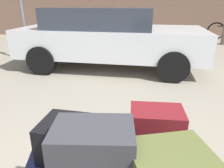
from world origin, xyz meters
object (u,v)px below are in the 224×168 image
object	(u,v)px
bollard_kerb_near	(187,35)
no_parking_sign	(21,5)
duffel_bag_black_topmost_pile	(71,139)
parked_car	(109,36)
suitcase_maroon_rear_left	(154,146)

from	to	relation	value
bollard_kerb_near	no_parking_sign	bearing A→B (deg)	-152.49
duffel_bag_black_topmost_pile	bollard_kerb_near	bearing A→B (deg)	78.42
parked_car	no_parking_sign	size ratio (longest dim) A/B	1.91
duffel_bag_black_topmost_pile	parked_car	xyz separation A→B (m)	(0.02, 4.12, 0.00)
duffel_bag_black_topmost_pile	bollard_kerb_near	xyz separation A→B (m)	(2.82, 7.19, -0.42)
duffel_bag_black_topmost_pile	no_parking_sign	bearing A→B (deg)	125.78
bollard_kerb_near	no_parking_sign	world-z (taller)	no_parking_sign
suitcase_maroon_rear_left	no_parking_sign	xyz separation A→B (m)	(-2.76, 4.44, 0.84)
no_parking_sign	suitcase_maroon_rear_left	bearing A→B (deg)	-58.13
parked_car	no_parking_sign	xyz separation A→B (m)	(-2.24, 0.45, 0.70)
suitcase_maroon_rear_left	parked_car	xyz separation A→B (m)	(-0.52, 3.99, 0.14)
duffel_bag_black_topmost_pile	no_parking_sign	xyz separation A→B (m)	(-2.22, 4.56, 0.71)
suitcase_maroon_rear_left	duffel_bag_black_topmost_pile	distance (m)	0.57
parked_car	no_parking_sign	world-z (taller)	no_parking_sign
duffel_bag_black_topmost_pile	suitcase_maroon_rear_left	bearing A→B (deg)	23.35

